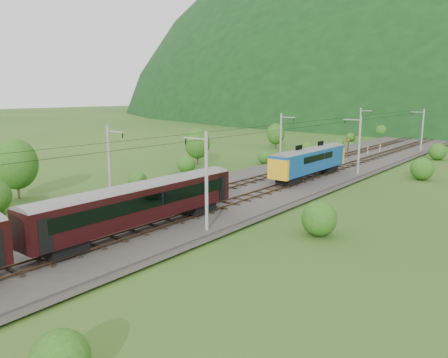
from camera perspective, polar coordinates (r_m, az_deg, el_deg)
The scene contains 13 objects.
ground at distance 40.06m, azimuth -9.04°, elevation -5.31°, with size 600.00×600.00×0.00m, color #275019.
railbed at distance 47.10m, azimuth -0.08°, elevation -2.49°, with size 14.00×220.00×0.30m, color #38332D.
track_left at distance 48.54m, azimuth -2.30°, elevation -1.82°, with size 2.40×220.00×0.27m.
track_right at distance 45.64m, azimuth 2.29°, elevation -2.66°, with size 2.40×220.00×0.27m.
catenary_left at distance 67.74m, azimuth 7.48°, elevation 5.32°, with size 2.54×192.28×8.00m.
catenary_right at distance 62.39m, azimuth 17.19°, elevation 4.43°, with size 2.54×192.28×8.00m.
overhead_wires at distance 45.96m, azimuth -0.08°, elevation 5.96°, with size 4.83×198.00×0.03m.
mountain_ridge at distance 358.27m, azimuth 14.00°, elevation 9.00°, with size 336.00×280.00×132.00m, color black.
hazard_post_near at distance 84.74m, azimuth 18.26°, elevation 3.63°, with size 0.15×0.15×1.41m, color red.
hazard_post_far at distance 88.00m, azimuth 19.70°, elevation 3.84°, with size 0.16×0.16×1.54m, color red.
signal at distance 87.22m, azimuth 15.91°, elevation 4.38°, with size 0.25×0.25×2.27m.
vegetation_left at distance 60.46m, azimuth -8.73°, elevation 2.75°, with size 12.90×141.39×6.53m.
vegetation_right at distance 47.16m, azimuth 18.31°, elevation -1.69°, with size 5.54×94.65×2.67m.
Camera 1 is at (28.44, -25.87, 11.24)m, focal length 35.00 mm.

